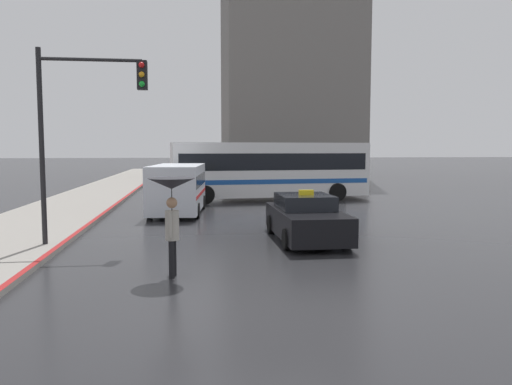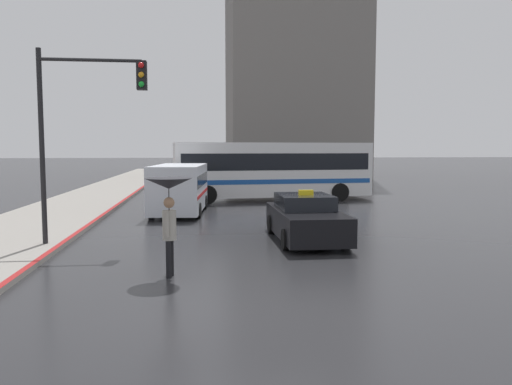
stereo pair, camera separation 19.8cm
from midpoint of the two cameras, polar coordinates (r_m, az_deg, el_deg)
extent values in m
plane|color=#262628|center=(9.11, 2.18, -12.85)|extent=(300.00, 300.00, 0.00)
cube|color=black|center=(15.32, 6.06, -3.41)|extent=(1.80, 4.48, 0.79)
cube|color=black|center=(15.46, 5.90, -1.04)|extent=(1.58, 2.01, 0.44)
cylinder|color=black|center=(14.26, 10.65, -5.15)|extent=(0.20, 0.60, 0.60)
cylinder|color=black|center=(13.85, 3.85, -5.38)|extent=(0.20, 0.60, 0.60)
cylinder|color=black|center=(16.89, 7.85, -3.53)|extent=(0.20, 0.60, 0.60)
cylinder|color=black|center=(16.55, 2.09, -3.66)|extent=(0.20, 0.60, 0.60)
cube|color=yellow|center=(15.21, 6.09, -0.01)|extent=(0.44, 0.16, 0.16)
cube|color=silver|center=(21.82, -8.47, 0.59)|extent=(2.48, 5.41, 1.94)
cube|color=black|center=(21.80, -8.48, 1.48)|extent=(2.46, 4.99, 0.50)
cube|color=red|center=(21.84, -8.46, -0.06)|extent=(2.49, 5.20, 0.14)
cylinder|color=black|center=(20.25, -6.32, -2.05)|extent=(0.26, 0.65, 0.63)
cylinder|color=black|center=(20.50, -11.62, -2.04)|extent=(0.26, 0.65, 0.63)
cylinder|color=black|center=(23.36, -5.65, -1.10)|extent=(0.26, 0.65, 0.63)
cylinder|color=black|center=(23.58, -10.26, -1.10)|extent=(0.26, 0.65, 0.63)
cube|color=silver|center=(27.11, 2.10, 2.68)|extent=(10.74, 3.49, 2.86)
cube|color=black|center=(27.09, 2.11, 3.59)|extent=(10.21, 3.46, 0.87)
cube|color=#194C9E|center=(27.14, 2.10, 1.41)|extent=(10.42, 3.48, 0.24)
cylinder|color=black|center=(25.33, -5.36, -0.25)|extent=(0.98, 0.37, 0.96)
cylinder|color=black|center=(27.71, -5.94, 0.19)|extent=(0.98, 0.37, 0.96)
cylinder|color=black|center=(27.10, 9.76, 0.04)|extent=(0.98, 0.37, 0.96)
cylinder|color=black|center=(29.34, 8.02, 0.44)|extent=(0.98, 0.37, 0.96)
cylinder|color=black|center=(11.02, -9.44, -7.56)|extent=(0.14, 0.14, 0.82)
cylinder|color=black|center=(11.23, -9.19, -7.32)|extent=(0.14, 0.14, 0.82)
cylinder|color=gray|center=(10.99, -9.37, -3.71)|extent=(0.35, 0.35, 0.65)
sphere|color=#997051|center=(10.92, -9.40, -1.15)|extent=(0.24, 0.24, 0.24)
cylinder|color=gray|center=(10.80, -9.60, -3.61)|extent=(0.08, 0.08, 0.55)
cylinder|color=gray|center=(11.16, -9.15, -3.32)|extent=(0.08, 0.08, 0.55)
cone|color=#232328|center=(10.89, -9.44, 1.02)|extent=(1.04, 1.04, 0.23)
cylinder|color=black|center=(10.92, -9.41, -0.77)|extent=(0.02, 0.02, 0.69)
cube|color=#262628|center=(11.38, -9.25, -6.94)|extent=(0.13, 0.20, 0.28)
cylinder|color=black|center=(15.10, -22.92, 4.54)|extent=(0.14, 0.14, 5.55)
cylinder|color=black|center=(14.98, -18.01, 14.21)|extent=(2.77, 0.10, 0.10)
cube|color=black|center=(14.72, -12.54, 12.92)|extent=(0.28, 0.28, 0.80)
sphere|color=red|center=(14.60, -12.62, 14.02)|extent=(0.16, 0.16, 0.16)
sphere|color=orange|center=(14.56, -12.60, 13.01)|extent=(0.16, 0.16, 0.16)
sphere|color=green|center=(14.53, -12.58, 11.99)|extent=(0.16, 0.16, 0.16)
cube|color=gray|center=(52.57, 4.40, 20.13)|extent=(12.82, 11.74, 33.04)
camera|label=1|loc=(0.10, -89.64, 0.03)|focal=35.00mm
camera|label=2|loc=(0.10, 90.36, -0.03)|focal=35.00mm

